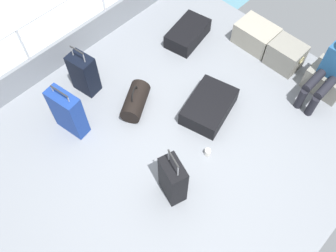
{
  "coord_description": "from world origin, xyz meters",
  "views": [
    {
      "loc": [
        1.62,
        -1.83,
        4.27
      ],
      "look_at": [
        -0.1,
        -0.05,
        0.25
      ],
      "focal_mm": 38.73,
      "sensor_mm": 36.0,
      "label": 1
    }
  ],
  "objects_px": {
    "suitcase_4": "(173,180)",
    "cargo_crate_2": "(327,80)",
    "cargo_crate_1": "(286,55)",
    "suitcase_0": "(209,106)",
    "passenger_seated": "(331,70)",
    "suitcase_1": "(188,34)",
    "suitcase_3": "(68,112)",
    "suitcase_2": "(84,74)",
    "cargo_crate_0": "(256,35)",
    "duffel_bag": "(135,101)",
    "paper_cup": "(208,152)"
  },
  "relations": [
    {
      "from": "suitcase_4",
      "to": "cargo_crate_2",
      "type": "bearing_deg",
      "value": 79.97
    },
    {
      "from": "cargo_crate_1",
      "to": "suitcase_4",
      "type": "xyz_separation_m",
      "value": [
        0.22,
        -2.69,
        0.15
      ]
    },
    {
      "from": "cargo_crate_1",
      "to": "suitcase_0",
      "type": "xyz_separation_m",
      "value": [
        -0.24,
        -1.47,
        -0.07
      ]
    },
    {
      "from": "passenger_seated",
      "to": "suitcase_1",
      "type": "xyz_separation_m",
      "value": [
        -2.11,
        -0.49,
        -0.42
      ]
    },
    {
      "from": "suitcase_3",
      "to": "suitcase_0",
      "type": "bearing_deg",
      "value": 51.73
    },
    {
      "from": "suitcase_2",
      "to": "suitcase_4",
      "type": "xyz_separation_m",
      "value": [
        2.02,
        -0.31,
        0.03
      ]
    },
    {
      "from": "cargo_crate_0",
      "to": "suitcase_3",
      "type": "relative_size",
      "value": 0.79
    },
    {
      "from": "cargo_crate_2",
      "to": "suitcase_2",
      "type": "height_order",
      "value": "suitcase_2"
    },
    {
      "from": "duffel_bag",
      "to": "paper_cup",
      "type": "bearing_deg",
      "value": 6.42
    },
    {
      "from": "suitcase_0",
      "to": "cargo_crate_1",
      "type": "bearing_deg",
      "value": 80.65
    },
    {
      "from": "suitcase_3",
      "to": "paper_cup",
      "type": "bearing_deg",
      "value": 31.01
    },
    {
      "from": "cargo_crate_0",
      "to": "passenger_seated",
      "type": "height_order",
      "value": "passenger_seated"
    },
    {
      "from": "cargo_crate_1",
      "to": "suitcase_2",
      "type": "bearing_deg",
      "value": -127.07
    },
    {
      "from": "cargo_crate_1",
      "to": "cargo_crate_2",
      "type": "distance_m",
      "value": 0.7
    },
    {
      "from": "cargo_crate_2",
      "to": "passenger_seated",
      "type": "height_order",
      "value": "passenger_seated"
    },
    {
      "from": "duffel_bag",
      "to": "paper_cup",
      "type": "xyz_separation_m",
      "value": [
        1.23,
        0.14,
        -0.1
      ]
    },
    {
      "from": "cargo_crate_0",
      "to": "cargo_crate_1",
      "type": "height_order",
      "value": "cargo_crate_1"
    },
    {
      "from": "suitcase_1",
      "to": "suitcase_2",
      "type": "xyz_separation_m",
      "value": [
        -0.39,
        -1.76,
        0.2
      ]
    },
    {
      "from": "suitcase_1",
      "to": "suitcase_4",
      "type": "height_order",
      "value": "suitcase_4"
    },
    {
      "from": "cargo_crate_2",
      "to": "suitcase_2",
      "type": "xyz_separation_m",
      "value": [
        -2.5,
        -2.43,
        0.14
      ]
    },
    {
      "from": "suitcase_1",
      "to": "suitcase_4",
      "type": "bearing_deg",
      "value": -51.67
    },
    {
      "from": "suitcase_1",
      "to": "cargo_crate_1",
      "type": "bearing_deg",
      "value": 24.02
    },
    {
      "from": "suitcase_4",
      "to": "duffel_bag",
      "type": "distance_m",
      "value": 1.39
    },
    {
      "from": "cargo_crate_2",
      "to": "duffel_bag",
      "type": "distance_m",
      "value": 2.78
    },
    {
      "from": "paper_cup",
      "to": "cargo_crate_2",
      "type": "bearing_deg",
      "value": 75.9
    },
    {
      "from": "suitcase_4",
      "to": "paper_cup",
      "type": "height_order",
      "value": "suitcase_4"
    },
    {
      "from": "cargo_crate_1",
      "to": "passenger_seated",
      "type": "xyz_separation_m",
      "value": [
        0.7,
        -0.14,
        0.34
      ]
    },
    {
      "from": "cargo_crate_1",
      "to": "duffel_bag",
      "type": "bearing_deg",
      "value": -115.92
    },
    {
      "from": "cargo_crate_0",
      "to": "suitcase_1",
      "type": "relative_size",
      "value": 0.8
    },
    {
      "from": "cargo_crate_0",
      "to": "passenger_seated",
      "type": "bearing_deg",
      "value": -7.75
    },
    {
      "from": "suitcase_0",
      "to": "paper_cup",
      "type": "distance_m",
      "value": 0.68
    },
    {
      "from": "paper_cup",
      "to": "suitcase_1",
      "type": "bearing_deg",
      "value": 139.6
    },
    {
      "from": "cargo_crate_0",
      "to": "cargo_crate_2",
      "type": "xyz_separation_m",
      "value": [
        1.28,
        0.0,
        -0.0
      ]
    },
    {
      "from": "suitcase_2",
      "to": "paper_cup",
      "type": "xyz_separation_m",
      "value": [
        1.99,
        0.39,
        -0.27
      ]
    },
    {
      "from": "suitcase_0",
      "to": "suitcase_1",
      "type": "height_order",
      "value": "suitcase_0"
    },
    {
      "from": "suitcase_2",
      "to": "cargo_crate_0",
      "type": "bearing_deg",
      "value": 63.17
    },
    {
      "from": "passenger_seated",
      "to": "paper_cup",
      "type": "distance_m",
      "value": 1.99
    },
    {
      "from": "suitcase_0",
      "to": "suitcase_2",
      "type": "relative_size",
      "value": 1.11
    },
    {
      "from": "cargo_crate_0",
      "to": "duffel_bag",
      "type": "height_order",
      "value": "duffel_bag"
    },
    {
      "from": "passenger_seated",
      "to": "suitcase_0",
      "type": "bearing_deg",
      "value": -125.2
    },
    {
      "from": "suitcase_0",
      "to": "duffel_bag",
      "type": "bearing_deg",
      "value": -140.32
    },
    {
      "from": "suitcase_3",
      "to": "duffel_bag",
      "type": "height_order",
      "value": "suitcase_3"
    },
    {
      "from": "cargo_crate_2",
      "to": "paper_cup",
      "type": "distance_m",
      "value": 2.1
    },
    {
      "from": "suitcase_2",
      "to": "suitcase_3",
      "type": "relative_size",
      "value": 0.98
    },
    {
      "from": "suitcase_3",
      "to": "cargo_crate_1",
      "type": "bearing_deg",
      "value": 64.46
    },
    {
      "from": "passenger_seated",
      "to": "cargo_crate_2",
      "type": "bearing_deg",
      "value": 90.0
    },
    {
      "from": "suitcase_2",
      "to": "suitcase_4",
      "type": "bearing_deg",
      "value": -8.61
    },
    {
      "from": "cargo_crate_2",
      "to": "suitcase_2",
      "type": "relative_size",
      "value": 0.74
    },
    {
      "from": "passenger_seated",
      "to": "suitcase_0",
      "type": "relative_size",
      "value": 1.18
    },
    {
      "from": "cargo_crate_1",
      "to": "suitcase_4",
      "type": "height_order",
      "value": "suitcase_4"
    }
  ]
}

